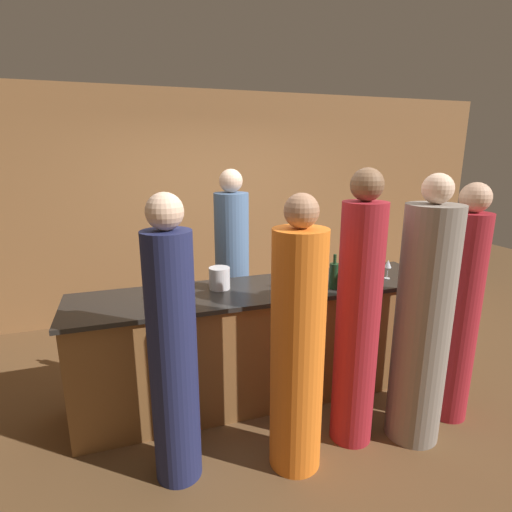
# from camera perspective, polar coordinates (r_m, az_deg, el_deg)

# --- Properties ---
(ground_plane) EXTENTS (14.00, 14.00, 0.00)m
(ground_plane) POSITION_cam_1_polar(r_m,az_deg,el_deg) (3.75, 0.94, -18.88)
(ground_plane) COLOR brown
(back_wall) EXTENTS (8.00, 0.06, 2.80)m
(back_wall) POSITION_cam_1_polar(r_m,az_deg,el_deg) (5.18, -6.70, 7.12)
(back_wall) COLOR olive
(back_wall) RESTS_ON ground_plane
(bar_counter) EXTENTS (3.10, 0.71, 0.98)m
(bar_counter) POSITION_cam_1_polar(r_m,az_deg,el_deg) (3.50, 0.98, -12.15)
(bar_counter) COLOR brown
(bar_counter) RESTS_ON ground_plane
(bartender) EXTENTS (0.33, 0.33, 1.92)m
(bartender) POSITION_cam_1_polar(r_m,az_deg,el_deg) (3.97, -3.41, -2.51)
(bartender) COLOR #4C6B93
(bartender) RESTS_ON ground_plane
(guest_0) EXTENTS (0.35, 0.35, 1.84)m
(guest_0) POSITION_cam_1_polar(r_m,az_deg,el_deg) (2.62, 5.95, -12.92)
(guest_0) COLOR orange
(guest_0) RESTS_ON ground_plane
(guest_1) EXTENTS (0.30, 0.30, 1.86)m
(guest_1) POSITION_cam_1_polar(r_m,az_deg,el_deg) (2.56, -11.80, -13.35)
(guest_1) COLOR #1E234C
(guest_1) RESTS_ON ground_plane
(guest_2) EXTENTS (0.28, 0.28, 1.86)m
(guest_2) POSITION_cam_1_polar(r_m,az_deg,el_deg) (3.44, 27.10, -7.11)
(guest_2) COLOR maroon
(guest_2) RESTS_ON ground_plane
(guest_3) EXTENTS (0.30, 0.30, 1.97)m
(guest_3) POSITION_cam_1_polar(r_m,az_deg,el_deg) (2.89, 14.32, -8.88)
(guest_3) COLOR maroon
(guest_3) RESTS_ON ground_plane
(guest_4) EXTENTS (0.38, 0.38, 1.94)m
(guest_4) POSITION_cam_1_polar(r_m,az_deg,el_deg) (3.08, 22.68, -8.88)
(guest_4) COLOR gray
(guest_4) RESTS_ON ground_plane
(wine_bottle_0) EXTENTS (0.08, 0.08, 0.27)m
(wine_bottle_0) POSITION_cam_1_polar(r_m,az_deg,el_deg) (3.40, -13.35, -2.55)
(wine_bottle_0) COLOR black
(wine_bottle_0) RESTS_ON bar_counter
(wine_bottle_1) EXTENTS (0.08, 0.08, 0.29)m
(wine_bottle_1) POSITION_cam_1_polar(r_m,az_deg,el_deg) (3.33, 11.09, -2.72)
(wine_bottle_1) COLOR #19381E
(wine_bottle_1) RESTS_ON bar_counter
(ice_bucket) EXTENTS (0.17, 0.17, 0.18)m
(ice_bucket) POSITION_cam_1_polar(r_m,az_deg,el_deg) (3.28, -5.24, -3.17)
(ice_bucket) COLOR silver
(ice_bucket) RESTS_ON bar_counter
(wine_glass_0) EXTENTS (0.07, 0.07, 0.16)m
(wine_glass_0) POSITION_cam_1_polar(r_m,az_deg,el_deg) (3.30, 7.26, -2.54)
(wine_glass_0) COLOR silver
(wine_glass_0) RESTS_ON bar_counter
(wine_glass_1) EXTENTS (0.08, 0.08, 0.15)m
(wine_glass_1) POSITION_cam_1_polar(r_m,az_deg,el_deg) (3.28, 4.59, -2.68)
(wine_glass_1) COLOR silver
(wine_glass_1) RESTS_ON bar_counter
(wine_glass_2) EXTENTS (0.08, 0.08, 0.17)m
(wine_glass_2) POSITION_cam_1_polar(r_m,az_deg,el_deg) (3.05, -12.90, -3.97)
(wine_glass_2) COLOR silver
(wine_glass_2) RESTS_ON bar_counter
(wine_glass_3) EXTENTS (0.06, 0.06, 0.17)m
(wine_glass_3) POSITION_cam_1_polar(r_m,az_deg,el_deg) (3.70, 18.33, -1.17)
(wine_glass_3) COLOR silver
(wine_glass_3) RESTS_ON bar_counter
(wine_glass_4) EXTENTS (0.06, 0.06, 0.15)m
(wine_glass_4) POSITION_cam_1_polar(r_m,az_deg,el_deg) (3.58, 16.21, -1.79)
(wine_glass_4) COLOR silver
(wine_glass_4) RESTS_ON bar_counter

